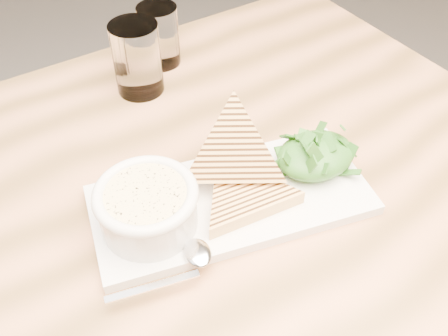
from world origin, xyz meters
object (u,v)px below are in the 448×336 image
soup_bowl (148,211)px  glass_near (137,59)px  platter (231,200)px  glass_far (159,36)px  table_top (160,201)px

soup_bowl → glass_near: glass_near is taller
platter → soup_bowl: bearing=175.5°
soup_bowl → glass_far: glass_far is taller
soup_bowl → glass_near: 0.31m
glass_near → glass_far: bearing=43.4°
soup_bowl → glass_near: bearing=70.6°
platter → glass_near: size_ratio=3.05×
glass_near → glass_far: size_ratio=1.13×
soup_bowl → table_top: bearing=59.0°
table_top → glass_far: size_ratio=10.67×
platter → glass_far: (0.05, 0.36, 0.05)m
table_top → glass_far: 0.33m
glass_far → soup_bowl: bearing=-115.4°
table_top → glass_near: (0.07, 0.23, 0.08)m
table_top → glass_far: (0.13, 0.29, 0.07)m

